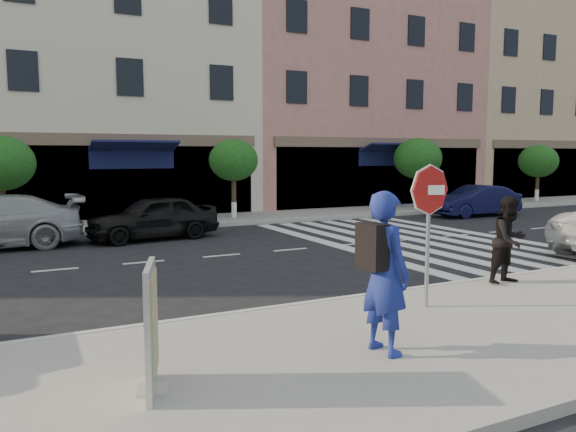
{
  "coord_description": "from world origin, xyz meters",
  "views": [
    {
      "loc": [
        -4.91,
        -9.54,
        2.63
      ],
      "look_at": [
        0.06,
        0.3,
        1.4
      ],
      "focal_mm": 35.0,
      "sensor_mm": 36.0,
      "label": 1
    }
  ],
  "objects_px": {
    "stop_sign": "(430,203)",
    "walker": "(510,240)",
    "car_far_right": "(476,201)",
    "poster_board": "(152,330)",
    "car_far_mid": "(153,217)",
    "photographer": "(385,273)"
  },
  "relations": [
    {
      "from": "walker",
      "to": "car_far_mid",
      "type": "xyz_separation_m",
      "value": [
        -4.56,
        9.6,
        -0.31
      ]
    },
    {
      "from": "stop_sign",
      "to": "walker",
      "type": "xyz_separation_m",
      "value": [
        2.53,
        0.62,
        -0.86
      ]
    },
    {
      "from": "walker",
      "to": "car_far_mid",
      "type": "distance_m",
      "value": 10.63
    },
    {
      "from": "photographer",
      "to": "car_far_right",
      "type": "height_order",
      "value": "photographer"
    },
    {
      "from": "car_far_mid",
      "to": "car_far_right",
      "type": "relative_size",
      "value": 1.0
    },
    {
      "from": "poster_board",
      "to": "car_far_right",
      "type": "height_order",
      "value": "poster_board"
    },
    {
      "from": "car_far_mid",
      "to": "walker",
      "type": "bearing_deg",
      "value": 17.98
    },
    {
      "from": "poster_board",
      "to": "car_far_mid",
      "type": "relative_size",
      "value": 0.34
    },
    {
      "from": "stop_sign",
      "to": "poster_board",
      "type": "bearing_deg",
      "value": -147.78
    },
    {
      "from": "stop_sign",
      "to": "walker",
      "type": "height_order",
      "value": "stop_sign"
    },
    {
      "from": "poster_board",
      "to": "car_far_mid",
      "type": "height_order",
      "value": "poster_board"
    },
    {
      "from": "poster_board",
      "to": "car_far_right",
      "type": "relative_size",
      "value": 0.34
    },
    {
      "from": "photographer",
      "to": "poster_board",
      "type": "xyz_separation_m",
      "value": [
        -2.86,
        0.14,
        -0.36
      ]
    },
    {
      "from": "photographer",
      "to": "poster_board",
      "type": "relative_size",
      "value": 1.5
    },
    {
      "from": "photographer",
      "to": "car_far_mid",
      "type": "xyz_separation_m",
      "value": [
        -0.14,
        11.61,
        -0.49
      ]
    },
    {
      "from": "poster_board",
      "to": "walker",
      "type": "bearing_deg",
      "value": 31.63
    },
    {
      "from": "photographer",
      "to": "car_far_mid",
      "type": "distance_m",
      "value": 11.62
    },
    {
      "from": "walker",
      "to": "photographer",
      "type": "bearing_deg",
      "value": -159.93
    },
    {
      "from": "stop_sign",
      "to": "poster_board",
      "type": "height_order",
      "value": "stop_sign"
    },
    {
      "from": "photographer",
      "to": "car_far_mid",
      "type": "relative_size",
      "value": 0.51
    },
    {
      "from": "poster_board",
      "to": "car_far_mid",
      "type": "bearing_deg",
      "value": 93.9
    },
    {
      "from": "walker",
      "to": "car_far_right",
      "type": "relative_size",
      "value": 0.42
    }
  ]
}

